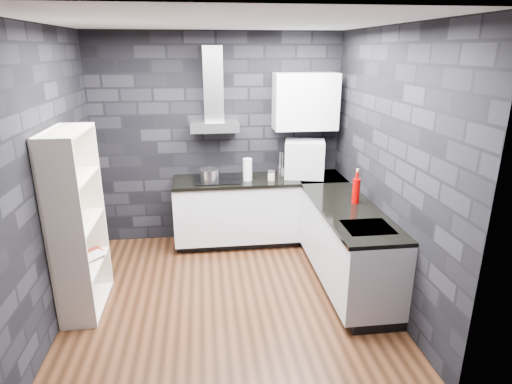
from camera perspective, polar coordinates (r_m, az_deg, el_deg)
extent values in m
plane|color=#472716|center=(4.65, -3.70, -13.73)|extent=(3.20, 3.20, 0.00)
plane|color=white|center=(3.94, -4.57, 21.69)|extent=(3.20, 3.20, 0.00)
cube|color=black|center=(5.67, -5.03, 6.98)|extent=(3.20, 0.05, 2.70)
cube|color=black|center=(2.57, -2.01, -7.54)|extent=(3.20, 0.05, 2.70)
cube|color=black|center=(4.33, -26.10, 1.47)|extent=(0.05, 3.20, 2.70)
cube|color=black|center=(4.48, 17.19, 3.07)|extent=(0.05, 3.20, 2.70)
cube|color=black|center=(5.84, 0.38, -6.02)|extent=(2.18, 0.50, 0.10)
cube|color=black|center=(4.95, 12.20, -11.32)|extent=(0.50, 1.78, 0.10)
cube|color=silver|center=(5.64, 0.44, -2.22)|extent=(2.20, 0.60, 0.76)
cube|color=silver|center=(4.74, 12.09, -6.86)|extent=(0.60, 1.80, 0.76)
cube|color=black|center=(5.50, 0.46, 1.64)|extent=(2.20, 0.62, 0.04)
cube|color=black|center=(4.58, 12.31, -2.34)|extent=(0.62, 1.80, 0.04)
cube|color=black|center=(5.67, 8.50, 1.95)|extent=(0.62, 0.62, 0.04)
cube|color=#A4A4A9|center=(5.44, -5.54, 8.72)|extent=(0.60, 0.34, 0.12)
cube|color=#A4A4A9|center=(5.45, -5.73, 14.14)|extent=(0.24, 0.20, 0.90)
cube|color=silver|center=(5.54, 6.60, 11.90)|extent=(0.80, 0.35, 0.70)
cube|color=black|center=(5.46, -5.28, 1.72)|extent=(0.58, 0.50, 0.01)
cube|color=#A4A4A9|center=(4.15, 14.68, -4.58)|extent=(0.44, 0.40, 0.01)
cylinder|color=#B2B1B6|center=(5.35, -6.19, 2.17)|extent=(0.24, 0.24, 0.14)
cylinder|color=silver|center=(5.37, -1.14, 3.01)|extent=(0.12, 0.12, 0.28)
cylinder|color=#C0B48C|center=(5.40, 2.06, 2.12)|extent=(0.11, 0.11, 0.11)
cylinder|color=#B2B1B6|center=(5.59, 3.30, 2.74)|extent=(0.10, 0.10, 0.12)
cube|color=#BBBDC2|center=(5.55, 6.48, 4.30)|extent=(0.57, 0.49, 0.49)
cylinder|color=#9C0000|center=(4.71, 13.20, 0.14)|extent=(0.09, 0.09, 0.27)
cube|color=beige|center=(4.42, -22.71, -3.92)|extent=(0.48, 0.85, 1.80)
imported|color=white|center=(4.28, -23.25, -4.20)|extent=(0.25, 0.25, 0.05)
imported|color=maroon|center=(4.72, -21.74, -6.72)|extent=(0.15, 0.12, 0.23)
imported|color=#B2B2B2|center=(4.70, -21.57, -6.51)|extent=(0.14, 0.12, 0.23)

